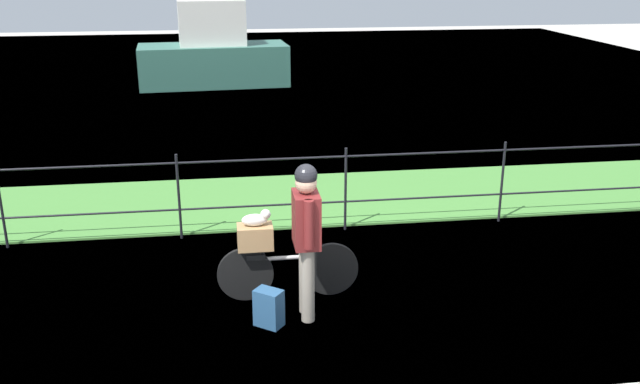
{
  "coord_description": "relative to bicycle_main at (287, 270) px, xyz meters",
  "views": [
    {
      "loc": [
        -1.6,
        -6.44,
        3.64
      ],
      "look_at": [
        -0.49,
        1.41,
        0.9
      ],
      "focal_mm": 38.64,
      "sensor_mm": 36.0,
      "label": 1
    }
  ],
  "objects": [
    {
      "name": "ground_plane",
      "position": [
        0.99,
        -0.46,
        -0.33
      ],
      "size": [
        60.0,
        60.0,
        0.0
      ],
      "primitive_type": "plane",
      "color": "#B2ADA3"
    },
    {
      "name": "grass_strip",
      "position": [
        0.99,
        3.2,
        -0.31
      ],
      "size": [
        27.0,
        2.4,
        0.03
      ],
      "primitive_type": "cube",
      "color": "#478438",
      "rests_on": "ground"
    },
    {
      "name": "harbor_water",
      "position": [
        0.99,
        12.93,
        -0.33
      ],
      "size": [
        30.0,
        30.0,
        0.0
      ],
      "primitive_type": "plane",
      "color": "#426684",
      "rests_on": "ground"
    },
    {
      "name": "iron_fence",
      "position": [
        0.99,
        1.89,
        0.36
      ],
      "size": [
        18.04,
        0.04,
        1.18
      ],
      "color": "black",
      "rests_on": "ground"
    },
    {
      "name": "bicycle_main",
      "position": [
        0.0,
        0.0,
        0.0
      ],
      "size": [
        1.57,
        0.16,
        0.62
      ],
      "color": "black",
      "rests_on": "ground"
    },
    {
      "name": "wooden_crate",
      "position": [
        -0.34,
        0.0,
        0.42
      ],
      "size": [
        0.38,
        0.26,
        0.26
      ],
      "primitive_type": "cube",
      "rotation": [
        0.0,
        0.0,
        -0.0
      ],
      "color": "#A87F51",
      "rests_on": "bicycle_main"
    },
    {
      "name": "terrier_dog",
      "position": [
        -0.31,
        0.0,
        0.63
      ],
      "size": [
        0.32,
        0.14,
        0.18
      ],
      "color": "silver",
      "rests_on": "wooden_crate"
    },
    {
      "name": "cyclist_person",
      "position": [
        0.17,
        -0.45,
        0.67
      ],
      "size": [
        0.26,
        0.54,
        1.68
      ],
      "color": "gray",
      "rests_on": "ground"
    },
    {
      "name": "backpack_on_paving",
      "position": [
        -0.24,
        -0.6,
        -0.13
      ],
      "size": [
        0.33,
        0.31,
        0.4
      ],
      "primitive_type": "cube",
      "rotation": [
        0.0,
        0.0,
        2.49
      ],
      "color": "#28517A",
      "rests_on": "ground"
    },
    {
      "name": "moored_boat_near",
      "position": [
        -0.85,
        13.57,
        0.56
      ],
      "size": [
        4.37,
        2.05,
        4.03
      ],
      "color": "#336656",
      "rests_on": "ground"
    }
  ]
}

